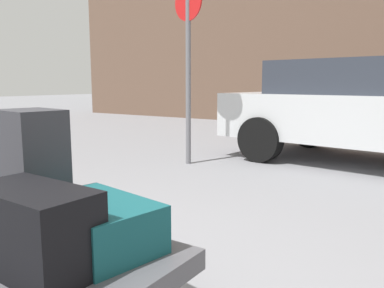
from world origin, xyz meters
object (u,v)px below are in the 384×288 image
duffel_bag_black_front_left (33,229)px  suitcase_teal_center (96,224)px  suitcase_charcoal_rear_left (34,169)px  no_parking_sign (188,54)px  parked_car (382,109)px  luggage_cart (49,266)px

duffel_bag_black_front_left → suitcase_teal_center: 0.31m
suitcase_charcoal_rear_left → suitcase_teal_center: (0.50, -0.03, -0.20)m
duffel_bag_black_front_left → no_parking_sign: size_ratio=0.24×
no_parking_sign → suitcase_charcoal_rear_left: bearing=-69.8°
suitcase_teal_center → parked_car: bearing=93.7°
luggage_cart → duffel_bag_black_front_left: 0.30m
suitcase_teal_center → no_parking_sign: size_ratio=0.25×
suitcase_charcoal_rear_left → no_parking_sign: bearing=118.3°
parked_car → duffel_bag_black_front_left: bearing=-96.6°
duffel_bag_black_front_left → suitcase_teal_center: (0.04, 0.30, -0.06)m
suitcase_charcoal_rear_left → parked_car: size_ratio=0.14×
suitcase_charcoal_rear_left → suitcase_teal_center: 0.54m
duffel_bag_black_front_left → luggage_cart: bearing=129.4°
no_parking_sign → duffel_bag_black_front_left: bearing=-65.2°
parked_car → suitcase_charcoal_rear_left: bearing=-102.6°
suitcase_charcoal_rear_left → parked_car: parked_car is taller
suitcase_charcoal_rear_left → no_parking_sign: (-1.19, 3.24, 0.84)m
suitcase_charcoal_rear_left → parked_car: 4.72m
suitcase_teal_center → duffel_bag_black_front_left: bearing=-87.6°
suitcase_charcoal_rear_left → duffel_bag_black_front_left: suitcase_charcoal_rear_left is taller
luggage_cart → suitcase_teal_center: bearing=46.7°
parked_car → no_parking_sign: (-2.22, -1.37, 0.73)m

